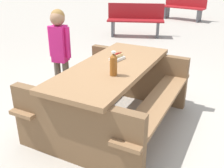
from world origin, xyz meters
name	(u,v)px	position (x,y,z in m)	size (l,w,h in m)	color
ground_plane	(112,123)	(0.00, 0.00, 0.00)	(30.00, 30.00, 0.00)	#ADA599
picnic_table	(112,90)	(0.00, 0.00, 0.44)	(2.15, 1.90, 0.75)	olive
soda_bottle	(114,64)	(-0.28, -0.06, 0.87)	(0.08, 0.08, 0.25)	brown
hotdog_tray	(117,57)	(0.21, -0.03, 0.78)	(0.21, 0.19, 0.08)	white
child_in_coat	(60,44)	(0.57, 0.79, 0.81)	(0.21, 0.31, 1.27)	brown
park_bench_near	(136,19)	(4.47, 0.00, 0.45)	(0.44, 1.51, 0.85)	maroon
park_bench_far	(184,7)	(7.10, -1.53, 0.45)	(1.06, 1.51, 0.85)	maroon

